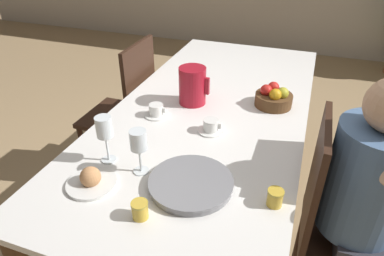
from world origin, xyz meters
TOP-DOWN VIEW (x-y plane):
  - ground_plane at (0.00, 0.00)m, footprint 20.00×20.00m
  - dining_table at (0.00, 0.00)m, footprint 0.95×2.09m
  - chair_person_side at (0.66, -0.36)m, footprint 0.42×0.42m
  - chair_opposite at (-0.66, 0.23)m, footprint 0.42×0.42m
  - person_seated at (0.75, -0.38)m, footprint 0.39×0.41m
  - red_pitcher at (-0.11, 0.01)m, footprint 0.16×0.14m
  - wine_glass_water at (-0.26, -0.58)m, footprint 0.06×0.06m
  - wine_glass_juice at (-0.11, -0.60)m, footprint 0.06×0.06m
  - teacup_near_person at (0.06, -0.24)m, footprint 0.12×0.12m
  - teacup_across at (-0.23, -0.19)m, footprint 0.12×0.12m
  - serving_tray at (0.11, -0.62)m, footprint 0.31×0.31m
  - bread_plate at (-0.24, -0.73)m, footprint 0.18×0.18m
  - jam_jar_amber at (0.40, -0.61)m, footprint 0.06×0.06m
  - jam_jar_red at (0.00, -0.82)m, footprint 0.06×0.06m
  - fruit_bowl at (0.30, 0.11)m, footprint 0.19×0.19m

SIDE VIEW (x-z plane):
  - ground_plane at x=0.00m, z-range 0.00..0.00m
  - chair_person_side at x=0.66m, z-range 0.02..1.00m
  - chair_opposite at x=-0.66m, z-range 0.02..1.00m
  - dining_table at x=0.00m, z-range 0.30..1.07m
  - person_seated at x=0.75m, z-range 0.11..1.30m
  - serving_tray at x=0.11m, z-range 0.77..0.80m
  - bread_plate at x=-0.24m, z-range 0.76..0.83m
  - teacup_near_person at x=0.06m, z-range 0.77..0.83m
  - teacup_across at x=-0.23m, z-range 0.77..0.83m
  - jam_jar_amber at x=0.40m, z-range 0.78..0.84m
  - jam_jar_red at x=0.00m, z-range 0.78..0.84m
  - fruit_bowl at x=0.30m, z-range 0.76..0.88m
  - red_pitcher at x=-0.11m, z-range 0.77..0.97m
  - wine_glass_juice at x=-0.11m, z-range 0.82..1.00m
  - wine_glass_water at x=-0.26m, z-range 0.82..1.02m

